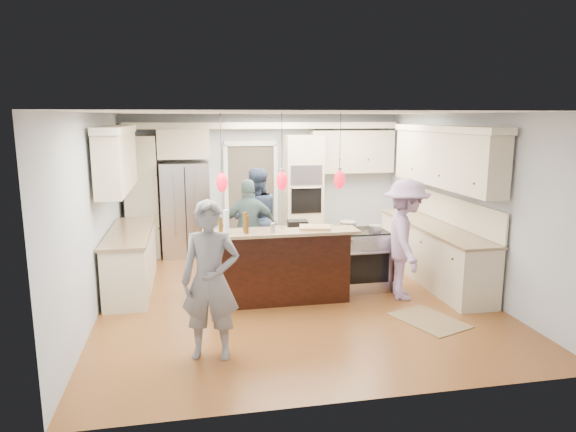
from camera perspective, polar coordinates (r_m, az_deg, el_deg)
name	(u,v)px	position (r m, az deg, el deg)	size (l,w,h in m)	color
ground_plane	(292,295)	(7.83, 0.49, -8.77)	(6.00, 6.00, 0.00)	brown
room_shell	(293,175)	(7.42, 0.52, 4.57)	(5.54, 6.04, 2.72)	#B2BCC6
refrigerator	(186,209)	(10.02, -11.27, 0.72)	(0.90, 0.70, 1.80)	#B7B7BC
oven_column	(303,193)	(10.25, 1.65, 2.58)	(0.72, 0.69, 2.30)	beige
back_upper_cabinets	(227,168)	(10.06, -6.83, 5.32)	(5.30, 0.61, 2.54)	beige
right_counter_run	(437,217)	(8.63, 16.21, -0.09)	(0.64, 3.10, 2.51)	beige
left_cabinets	(126,222)	(8.24, -17.56, -0.68)	(0.64, 2.30, 2.51)	beige
kitchen_island	(275,264)	(7.71, -1.42, -5.31)	(2.10, 1.46, 1.12)	black
island_range	(363,259)	(8.13, 8.36, -4.77)	(0.82, 0.71, 0.92)	#B7B7BC
pendant_lights	(282,181)	(6.88, -0.68, 3.94)	(1.75, 0.15, 1.03)	black
person_bar_end	(210,281)	(5.71, -8.62, -7.12)	(0.65, 0.42, 1.77)	slate
person_far_left	(256,218)	(9.07, -3.58, -0.22)	(0.86, 0.67, 1.78)	navy
person_far_right	(250,228)	(8.64, -4.29, -1.29)	(0.96, 0.40, 1.63)	#4C686A
person_range_side	(406,239)	(7.68, 12.93, -2.54)	(1.15, 0.66, 1.78)	#A182B0
floor_rug	(429,320)	(7.15, 15.43, -11.11)	(0.64, 0.93, 0.01)	#987753
water_bottle	(226,222)	(6.76, -6.87, -0.70)	(0.08, 0.08, 0.33)	silver
beer_bottle_a	(221,225)	(6.91, -7.49, -0.99)	(0.05, 0.05, 0.21)	#4A2F0D
beer_bottle_b	(246,225)	(6.82, -4.64, -0.98)	(0.06, 0.06, 0.24)	#4A2F0D
beer_bottle_c	(245,222)	(6.94, -4.76, -0.66)	(0.07, 0.07, 0.26)	#4A2F0D
drink_can	(273,228)	(6.88, -1.68, -1.31)	(0.07, 0.07, 0.13)	#B7B7BC
cutting_board	(315,227)	(7.13, 3.01, -1.26)	(0.42, 0.30, 0.03)	tan
pot_large	(348,226)	(7.92, 6.69, -1.14)	(0.25, 0.25, 0.15)	#B7B7BC
pot_small	(375,228)	(7.96, 9.69, -1.35)	(0.20, 0.20, 0.10)	#B7B7BC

